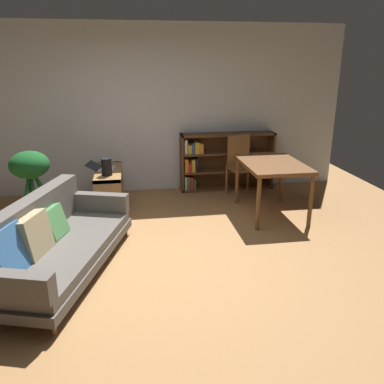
{
  "coord_description": "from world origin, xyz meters",
  "views": [
    {
      "loc": [
        -0.17,
        -3.84,
        2.11
      ],
      "look_at": [
        0.53,
        0.63,
        0.6
      ],
      "focal_mm": 36.74,
      "sensor_mm": 36.0,
      "label": 1
    }
  ],
  "objects_px": {
    "fabric_couch": "(50,242)",
    "dining_chair_near": "(241,162)",
    "desk_speaker": "(107,167)",
    "open_laptop": "(102,168)",
    "bookshelf": "(221,161)",
    "dining_table": "(272,169)",
    "media_console": "(110,190)",
    "potted_floor_plant": "(30,174)"
  },
  "relations": [
    {
      "from": "bookshelf",
      "to": "dining_table",
      "type": "bearing_deg",
      "value": -71.48
    },
    {
      "from": "fabric_couch",
      "to": "open_laptop",
      "type": "relative_size",
      "value": 5.09
    },
    {
      "from": "dining_table",
      "to": "dining_chair_near",
      "type": "distance_m",
      "value": 0.95
    },
    {
      "from": "fabric_couch",
      "to": "dining_chair_near",
      "type": "bearing_deg",
      "value": 39.45
    },
    {
      "from": "fabric_couch",
      "to": "desk_speaker",
      "type": "distance_m",
      "value": 1.65
    },
    {
      "from": "dining_chair_near",
      "to": "open_laptop",
      "type": "bearing_deg",
      "value": -171.76
    },
    {
      "from": "desk_speaker",
      "to": "bookshelf",
      "type": "distance_m",
      "value": 2.13
    },
    {
      "from": "dining_chair_near",
      "to": "media_console",
      "type": "bearing_deg",
      "value": -169.59
    },
    {
      "from": "open_laptop",
      "to": "bookshelf",
      "type": "distance_m",
      "value": 2.07
    },
    {
      "from": "media_console",
      "to": "desk_speaker",
      "type": "xyz_separation_m",
      "value": [
        -0.01,
        -0.25,
        0.42
      ]
    },
    {
      "from": "media_console",
      "to": "potted_floor_plant",
      "type": "distance_m",
      "value": 1.11
    },
    {
      "from": "open_laptop",
      "to": "desk_speaker",
      "type": "distance_m",
      "value": 0.34
    },
    {
      "from": "media_console",
      "to": "dining_table",
      "type": "distance_m",
      "value": 2.38
    },
    {
      "from": "dining_table",
      "to": "bookshelf",
      "type": "relative_size",
      "value": 0.71
    },
    {
      "from": "potted_floor_plant",
      "to": "dining_table",
      "type": "relative_size",
      "value": 0.86
    },
    {
      "from": "fabric_couch",
      "to": "bookshelf",
      "type": "distance_m",
      "value": 3.48
    },
    {
      "from": "fabric_couch",
      "to": "bookshelf",
      "type": "xyz_separation_m",
      "value": [
        2.37,
        2.54,
        0.14
      ]
    },
    {
      "from": "desk_speaker",
      "to": "media_console",
      "type": "bearing_deg",
      "value": 88.81
    },
    {
      "from": "fabric_couch",
      "to": "desk_speaker",
      "type": "height_order",
      "value": "desk_speaker"
    },
    {
      "from": "dining_chair_near",
      "to": "potted_floor_plant",
      "type": "bearing_deg",
      "value": -168.38
    },
    {
      "from": "open_laptop",
      "to": "dining_chair_near",
      "type": "distance_m",
      "value": 2.21
    },
    {
      "from": "media_console",
      "to": "dining_chair_near",
      "type": "distance_m",
      "value": 2.14
    },
    {
      "from": "potted_floor_plant",
      "to": "bookshelf",
      "type": "relative_size",
      "value": 0.61
    },
    {
      "from": "potted_floor_plant",
      "to": "bookshelf",
      "type": "height_order",
      "value": "potted_floor_plant"
    },
    {
      "from": "open_laptop",
      "to": "potted_floor_plant",
      "type": "xyz_separation_m",
      "value": [
        -0.92,
        -0.32,
        0.04
      ]
    },
    {
      "from": "dining_table",
      "to": "bookshelf",
      "type": "bearing_deg",
      "value": 108.52
    },
    {
      "from": "fabric_couch",
      "to": "bookshelf",
      "type": "bearing_deg",
      "value": 46.92
    },
    {
      "from": "media_console",
      "to": "dining_chair_near",
      "type": "relative_size",
      "value": 1.08
    },
    {
      "from": "fabric_couch",
      "to": "dining_chair_near",
      "type": "relative_size",
      "value": 2.29
    },
    {
      "from": "dining_chair_near",
      "to": "bookshelf",
      "type": "xyz_separation_m",
      "value": [
        -0.24,
        0.38,
        -0.07
      ]
    },
    {
      "from": "media_console",
      "to": "open_laptop",
      "type": "distance_m",
      "value": 0.35
    },
    {
      "from": "dining_table",
      "to": "media_console",
      "type": "bearing_deg",
      "value": 166.81
    },
    {
      "from": "open_laptop",
      "to": "dining_chair_near",
      "type": "relative_size",
      "value": 0.45
    },
    {
      "from": "open_laptop",
      "to": "desk_speaker",
      "type": "xyz_separation_m",
      "value": [
        0.09,
        -0.32,
        0.09
      ]
    },
    {
      "from": "fabric_couch",
      "to": "bookshelf",
      "type": "height_order",
      "value": "bookshelf"
    },
    {
      "from": "fabric_couch",
      "to": "dining_table",
      "type": "relative_size",
      "value": 1.97
    },
    {
      "from": "dining_table",
      "to": "dining_chair_near",
      "type": "height_order",
      "value": "dining_chair_near"
    },
    {
      "from": "potted_floor_plant",
      "to": "dining_table",
      "type": "distance_m",
      "value": 3.31
    },
    {
      "from": "open_laptop",
      "to": "dining_table",
      "type": "bearing_deg",
      "value": -14.26
    },
    {
      "from": "fabric_couch",
      "to": "open_laptop",
      "type": "bearing_deg",
      "value": 76.69
    },
    {
      "from": "fabric_couch",
      "to": "open_laptop",
      "type": "distance_m",
      "value": 1.91
    },
    {
      "from": "potted_floor_plant",
      "to": "dining_table",
      "type": "xyz_separation_m",
      "value": [
        3.3,
        -0.28,
        0.0
      ]
    }
  ]
}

